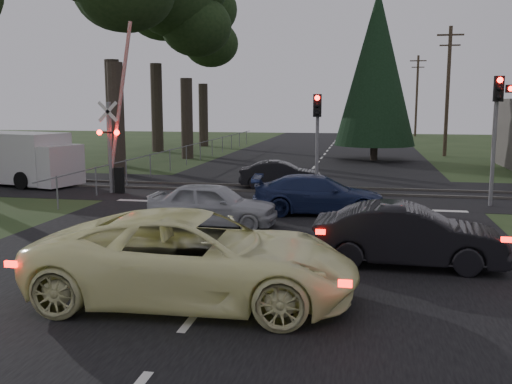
% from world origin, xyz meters
% --- Properties ---
extents(ground, '(120.00, 120.00, 0.00)m').
position_xyz_m(ground, '(0.00, 0.00, 0.00)').
color(ground, '#283C1B').
rests_on(ground, ground).
extents(road, '(14.00, 100.00, 0.01)m').
position_xyz_m(road, '(0.00, 10.00, 0.01)').
color(road, black).
rests_on(road, ground).
extents(rail_corridor, '(120.00, 8.00, 0.01)m').
position_xyz_m(rail_corridor, '(0.00, 12.00, 0.01)').
color(rail_corridor, black).
rests_on(rail_corridor, ground).
extents(stop_line, '(13.00, 0.35, 0.00)m').
position_xyz_m(stop_line, '(0.00, 8.20, 0.01)').
color(stop_line, silver).
rests_on(stop_line, ground).
extents(rail_near, '(120.00, 0.12, 0.10)m').
position_xyz_m(rail_near, '(0.00, 11.20, 0.05)').
color(rail_near, '#59544C').
rests_on(rail_near, ground).
extents(rail_far, '(120.00, 0.12, 0.10)m').
position_xyz_m(rail_far, '(0.00, 12.80, 0.05)').
color(rail_far, '#59544C').
rests_on(rail_far, ground).
extents(crossing_signal, '(1.62, 0.38, 6.96)m').
position_xyz_m(crossing_signal, '(-7.27, 9.79, 2.06)').
color(crossing_signal, slate).
rests_on(crossing_signal, ground).
extents(traffic_signal_right, '(0.68, 0.48, 4.70)m').
position_xyz_m(traffic_signal_right, '(7.55, 9.47, 3.31)').
color(traffic_signal_right, slate).
rests_on(traffic_signal_right, ground).
extents(traffic_signal_center, '(0.32, 0.48, 4.10)m').
position_xyz_m(traffic_signal_center, '(1.00, 10.68, 2.81)').
color(traffic_signal_center, slate).
rests_on(traffic_signal_center, ground).
extents(utility_pole_mid, '(1.80, 0.26, 9.00)m').
position_xyz_m(utility_pole_mid, '(8.50, 30.00, 4.73)').
color(utility_pole_mid, '#4C3D2D').
rests_on(utility_pole_mid, ground).
extents(utility_pole_far, '(1.80, 0.26, 9.00)m').
position_xyz_m(utility_pole_far, '(8.50, 55.00, 4.73)').
color(utility_pole_far, '#4C3D2D').
rests_on(utility_pole_far, ground).
extents(euc_tree_c, '(6.00, 6.00, 13.20)m').
position_xyz_m(euc_tree_c, '(-9.00, 25.00, 9.51)').
color(euc_tree_c, '#473D33').
rests_on(euc_tree_c, ground).
extents(euc_tree_e, '(6.00, 6.00, 13.20)m').
position_xyz_m(euc_tree_e, '(-11.00, 36.00, 9.51)').
color(euc_tree_e, '#473D33').
rests_on(euc_tree_e, ground).
extents(conifer_tree, '(5.20, 5.20, 11.00)m').
position_xyz_m(conifer_tree, '(3.50, 26.00, 5.99)').
color(conifer_tree, '#473D33').
rests_on(conifer_tree, ground).
extents(fence_left, '(0.10, 36.00, 1.20)m').
position_xyz_m(fence_left, '(-7.80, 22.50, 0.00)').
color(fence_left, slate).
rests_on(fence_left, ground).
extents(cream_coupe, '(6.28, 3.10, 1.71)m').
position_xyz_m(cream_coupe, '(-0.20, -2.25, 0.86)').
color(cream_coupe, '#FFFDB6').
rests_on(cream_coupe, ground).
extents(dark_hatchback, '(4.37, 1.61, 1.43)m').
position_xyz_m(dark_hatchback, '(3.94, 1.00, 0.71)').
color(dark_hatchback, black).
rests_on(dark_hatchback, ground).
extents(silver_car, '(3.99, 1.63, 1.35)m').
position_xyz_m(silver_car, '(-1.62, 4.29, 0.68)').
color(silver_car, '#A9ACB2').
rests_on(silver_car, ground).
extents(blue_sedan, '(4.70, 2.27, 1.32)m').
position_xyz_m(blue_sedan, '(1.41, 6.93, 0.66)').
color(blue_sedan, '#1A254E').
rests_on(blue_sedan, ground).
extents(dark_car_far, '(3.74, 1.61, 1.20)m').
position_xyz_m(dark_car_far, '(-0.73, 12.55, 0.60)').
color(dark_car_far, black).
rests_on(dark_car_far, ground).
extents(white_van, '(6.50, 3.67, 2.40)m').
position_xyz_m(white_van, '(-12.80, 11.40, 1.22)').
color(white_van, silver).
rests_on(white_van, ground).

